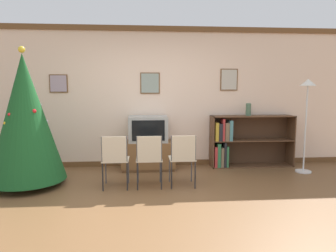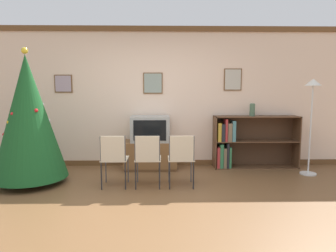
{
  "view_description": "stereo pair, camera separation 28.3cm",
  "coord_description": "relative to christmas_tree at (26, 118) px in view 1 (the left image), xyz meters",
  "views": [
    {
      "loc": [
        -0.09,
        -3.68,
        1.5
      ],
      "look_at": [
        0.29,
        1.19,
        0.91
      ],
      "focal_mm": 32.0,
      "sensor_mm": 36.0,
      "label": 1
    },
    {
      "loc": [
        0.19,
        -3.7,
        1.5
      ],
      "look_at": [
        0.29,
        1.19,
        0.91
      ],
      "focal_mm": 32.0,
      "sensor_mm": 36.0,
      "label": 2
    }
  ],
  "objects": [
    {
      "name": "television",
      "position": [
        1.88,
        0.85,
        -0.3
      ],
      "size": [
        0.72,
        0.5,
        0.48
      ],
      "color": "#9E9E99",
      "rests_on": "tv_console"
    },
    {
      "name": "ground_plane",
      "position": [
        1.91,
        -1.03,
        -1.07
      ],
      "size": [
        24.0,
        24.0,
        0.0
      ],
      "primitive_type": "plane",
      "color": "brown"
    },
    {
      "name": "folding_chair_center",
      "position": [
        1.88,
        -0.25,
        -0.59
      ],
      "size": [
        0.4,
        0.4,
        0.82
      ],
      "color": "beige",
      "rests_on": "ground_plane"
    },
    {
      "name": "folding_chair_right",
      "position": [
        2.4,
        -0.25,
        -0.59
      ],
      "size": [
        0.4,
        0.4,
        0.82
      ],
      "color": "beige",
      "rests_on": "ground_plane"
    },
    {
      "name": "standing_lamp",
      "position": [
        4.71,
        0.42,
        0.23
      ],
      "size": [
        0.28,
        0.28,
        1.69
      ],
      "color": "silver",
      "rests_on": "ground_plane"
    },
    {
      "name": "wall_back",
      "position": [
        1.91,
        1.17,
        0.28
      ],
      "size": [
        8.43,
        0.11,
        2.7
      ],
      "color": "beige",
      "rests_on": "ground_plane"
    },
    {
      "name": "vase",
      "position": [
        3.83,
        0.94,
        0.05
      ],
      "size": [
        0.1,
        0.1,
        0.24
      ],
      "color": "#47664C",
      "rests_on": "bookshelf"
    },
    {
      "name": "folding_chair_left",
      "position": [
        1.37,
        -0.25,
        -0.59
      ],
      "size": [
        0.4,
        0.4,
        0.82
      ],
      "color": "beige",
      "rests_on": "ground_plane"
    },
    {
      "name": "bookshelf",
      "position": [
        3.63,
        0.94,
        -0.58
      ],
      "size": [
        1.61,
        0.36,
        1.0
      ],
      "color": "brown",
      "rests_on": "ground_plane"
    },
    {
      "name": "tv_console",
      "position": [
        1.88,
        0.85,
        -0.8
      ],
      "size": [
        0.99,
        0.51,
        0.53
      ],
      "color": "brown",
      "rests_on": "ground_plane"
    },
    {
      "name": "christmas_tree",
      "position": [
        0.0,
        0.0,
        0.0
      ],
      "size": [
        1.14,
        1.14,
        2.15
      ],
      "color": "maroon",
      "rests_on": "ground_plane"
    }
  ]
}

